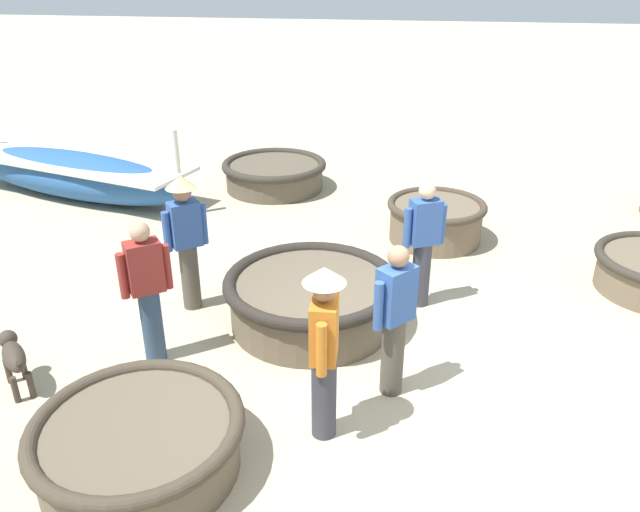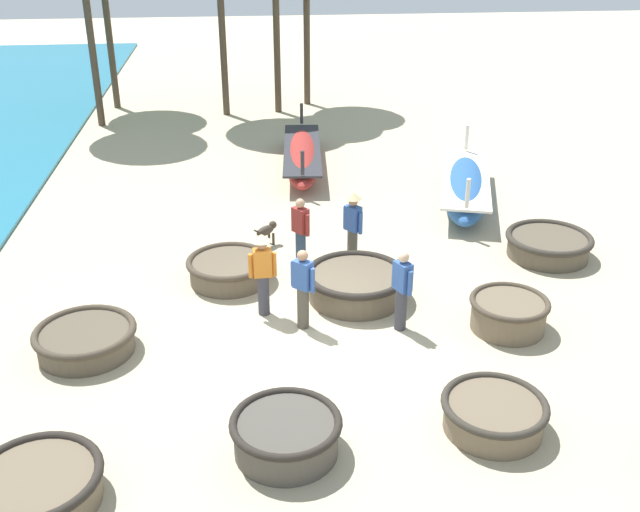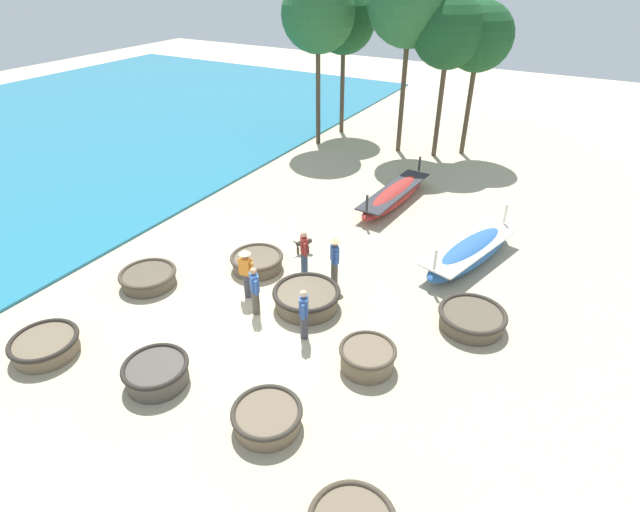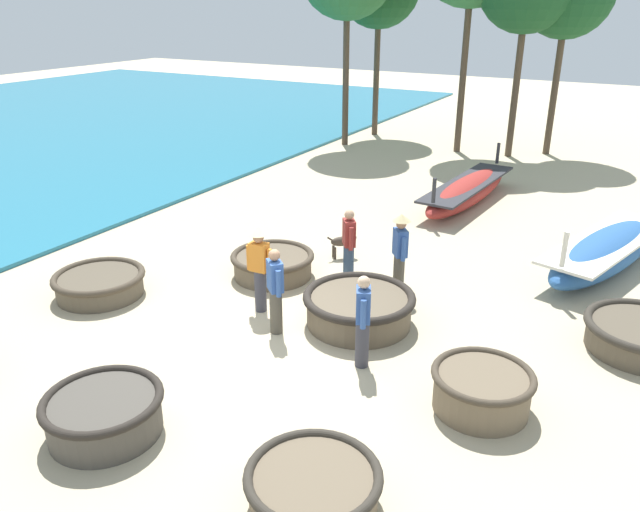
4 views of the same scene
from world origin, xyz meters
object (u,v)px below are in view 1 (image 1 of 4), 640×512
object	(u,v)px
fisherman_standing_right	(186,235)
fisherman_by_coracle	(395,318)
coracle_front_left	(436,219)
fisherman_crouching	(423,242)
coracle_tilted	(274,173)
dog	(14,356)
coracle_upturned	(312,298)
coracle_nearest	(139,442)
fisherman_with_hat	(147,289)
long_boat_ochre_hull	(76,174)
fisherman_hauling	(324,343)

from	to	relation	value
fisherman_standing_right	fisherman_by_coracle	world-z (taller)	fisherman_standing_right
coracle_front_left	fisherman_crouching	bearing A→B (deg)	174.53
coracle_tilted	fisherman_by_coracle	distance (m)	6.19
fisherman_standing_right	dog	world-z (taller)	fisherman_standing_right
coracle_upturned	fisherman_by_coracle	size ratio (longest dim) A/B	1.29
coracle_upturned	fisherman_standing_right	size ratio (longest dim) A/B	1.21
coracle_front_left	fisherman_by_coracle	size ratio (longest dim) A/B	0.93
coracle_nearest	dog	size ratio (longest dim) A/B	3.22
coracle_front_left	dog	bearing A→B (deg)	136.66
coracle_nearest	dog	xyz separation A→B (m)	(0.83, 1.65, 0.09)
fisherman_standing_right	fisherman_with_hat	distance (m)	1.12
coracle_upturned	fisherman_crouching	world-z (taller)	fisherman_crouching
long_boat_ochre_hull	fisherman_standing_right	bearing A→B (deg)	-135.55
coracle_nearest	coracle_upturned	distance (m)	2.70
fisherman_hauling	fisherman_with_hat	size ratio (longest dim) A/B	1.06
coracle_front_left	fisherman_by_coracle	world-z (taller)	fisherman_by_coracle
coracle_upturned	coracle_tilted	bearing A→B (deg)	18.30
coracle_front_left	long_boat_ochre_hull	xyz separation A→B (m)	(0.92, 6.28, 0.08)
dog	fisherman_standing_right	bearing A→B (deg)	-32.27
long_boat_ochre_hull	fisherman_by_coracle	distance (m)	7.50
coracle_upturned	long_boat_ochre_hull	distance (m)	6.02
coracle_front_left	fisherman_hauling	world-z (taller)	fisherman_hauling
fisherman_with_hat	fisherman_by_coracle	distance (m)	2.50
coracle_front_left	coracle_upturned	bearing A→B (deg)	151.70
coracle_tilted	fisherman_by_coracle	world-z (taller)	fisherman_by_coracle
long_boat_ochre_hull	dog	size ratio (longest dim) A/B	9.14
fisherman_with_hat	coracle_upturned	bearing A→B (deg)	-57.08
dog	coracle_upturned	bearing A→B (deg)	-57.69
fisherman_hauling	fisherman_by_coracle	size ratio (longest dim) A/B	1.06
long_boat_ochre_hull	fisherman_hauling	size ratio (longest dim) A/B	2.99
coracle_nearest	coracle_upturned	size ratio (longest dim) A/B	0.87
fisherman_crouching	coracle_upturned	bearing A→B (deg)	118.02
coracle_tilted	long_boat_ochre_hull	distance (m)	3.50
fisherman_hauling	fisherman_crouching	size ratio (longest dim) A/B	1.06
fisherman_by_coracle	fisherman_crouching	bearing A→B (deg)	-7.67
coracle_front_left	fisherman_with_hat	xyz separation A→B (m)	(-3.61, 2.93, 0.50)
fisherman_hauling	dog	world-z (taller)	fisherman_hauling
long_boat_ochre_hull	dog	distance (m)	5.68
coracle_tilted	fisherman_by_coracle	xyz separation A→B (m)	(-5.64, -2.48, 0.55)
coracle_nearest	coracle_tilted	size ratio (longest dim) A/B	0.92
long_boat_ochre_hull	fisherman_crouching	distance (m)	6.76
coracle_tilted	dog	distance (m)	6.30
coracle_upturned	fisherman_standing_right	distance (m)	1.63
fisherman_standing_right	fisherman_crouching	bearing A→B (deg)	-79.24
coracle_nearest	fisherman_by_coracle	bearing A→B (deg)	-55.14
coracle_front_left	coracle_nearest	size ratio (longest dim) A/B	0.83
coracle_upturned	fisherman_by_coracle	bearing A→B (deg)	-138.71
coracle_nearest	fisherman_hauling	distance (m)	1.72
fisherman_crouching	dog	size ratio (longest dim) A/B	2.88
coracle_upturned	long_boat_ochre_hull	xyz separation A→B (m)	(3.55, 4.86, 0.08)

